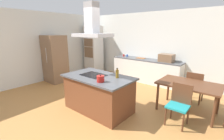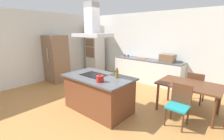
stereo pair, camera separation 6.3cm
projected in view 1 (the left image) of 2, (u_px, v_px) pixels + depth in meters
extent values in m
plane|color=#AD753D|center=(130.00, 92.00, 5.23)|extent=(16.00, 16.00, 0.00)
cube|color=silver|center=(156.00, 47.00, 6.21)|extent=(7.20, 0.10, 2.70)
cube|color=silver|center=(56.00, 46.00, 6.66)|extent=(0.10, 8.80, 2.70)
cube|color=brown|center=(99.00, 94.00, 4.01)|extent=(1.64, 0.91, 0.86)
cube|color=#4C4F54|center=(98.00, 77.00, 3.90)|extent=(1.74, 1.01, 0.04)
cube|color=black|center=(93.00, 75.00, 3.99)|extent=(0.60, 0.44, 0.01)
cylinder|color=#B21E19|center=(100.00, 79.00, 3.46)|extent=(0.17, 0.17, 0.14)
sphere|color=black|center=(100.00, 75.00, 3.44)|extent=(0.03, 0.03, 0.03)
cone|color=#B21E19|center=(104.00, 79.00, 3.39)|extent=(0.06, 0.03, 0.04)
cylinder|color=olive|center=(117.00, 74.00, 3.74)|extent=(0.08, 0.08, 0.19)
cylinder|color=olive|center=(117.00, 69.00, 3.71)|extent=(0.03, 0.03, 0.04)
cylinder|color=black|center=(117.00, 68.00, 3.71)|extent=(0.04, 0.04, 0.01)
cube|color=silver|center=(146.00, 71.00, 6.28)|extent=(2.74, 0.62, 0.86)
cube|color=#4C4F54|center=(146.00, 60.00, 6.17)|extent=(2.74, 0.62, 0.04)
cube|color=brown|center=(167.00, 58.00, 5.64)|extent=(0.50, 0.38, 0.28)
cylinder|color=red|center=(124.00, 55.00, 6.84)|extent=(0.08, 0.08, 0.09)
cylinder|color=#2D56B2|center=(127.00, 56.00, 6.78)|extent=(0.08, 0.08, 0.09)
cube|color=#995B33|center=(141.00, 58.00, 6.37)|extent=(0.34, 0.24, 0.02)
cube|color=silver|center=(94.00, 49.00, 7.61)|extent=(0.70, 0.64, 2.20)
cube|color=brown|center=(88.00, 43.00, 7.28)|extent=(0.56, 0.02, 0.36)
cube|color=brown|center=(89.00, 52.00, 7.39)|extent=(0.56, 0.02, 0.48)
cube|color=brown|center=(55.00, 59.00, 6.19)|extent=(0.80, 0.70, 1.82)
cylinder|color=beige|center=(46.00, 55.00, 5.84)|extent=(0.02, 0.02, 0.55)
cube|color=#59331E|center=(189.00, 84.00, 3.84)|extent=(1.40, 0.90, 0.04)
cylinder|color=#59331E|center=(157.00, 97.00, 4.04)|extent=(0.06, 0.06, 0.71)
cylinder|color=#59331E|center=(214.00, 112.00, 3.27)|extent=(0.06, 0.06, 0.71)
cylinder|color=#59331E|center=(168.00, 89.00, 4.59)|extent=(0.06, 0.06, 0.71)
cylinder|color=#59331E|center=(219.00, 100.00, 3.82)|extent=(0.06, 0.06, 0.71)
cube|color=teal|center=(195.00, 87.00, 4.47)|extent=(0.42, 0.42, 0.04)
cube|color=#59331E|center=(194.00, 81.00, 4.27)|extent=(0.42, 0.04, 0.44)
cylinder|color=#59331E|center=(189.00, 91.00, 4.77)|extent=(0.04, 0.04, 0.41)
cylinder|color=#59331E|center=(202.00, 94.00, 4.55)|extent=(0.04, 0.04, 0.41)
cylinder|color=#59331E|center=(186.00, 95.00, 4.50)|extent=(0.04, 0.04, 0.41)
cylinder|color=#59331E|center=(200.00, 98.00, 4.28)|extent=(0.04, 0.04, 0.41)
cube|color=teal|center=(178.00, 106.00, 3.35)|extent=(0.42, 0.42, 0.04)
cube|color=#59331E|center=(182.00, 93.00, 3.44)|extent=(0.42, 0.04, 0.44)
cylinder|color=#59331E|center=(183.00, 123.00, 3.16)|extent=(0.04, 0.04, 0.41)
cylinder|color=#59331E|center=(165.00, 117.00, 3.38)|extent=(0.04, 0.04, 0.41)
cylinder|color=#59331E|center=(188.00, 115.00, 3.43)|extent=(0.04, 0.04, 0.41)
cylinder|color=#59331E|center=(171.00, 110.00, 3.65)|extent=(0.04, 0.04, 0.41)
cube|color=#ADADB2|center=(92.00, 35.00, 3.75)|extent=(0.90, 0.55, 0.08)
cube|color=#ADADB2|center=(92.00, 18.00, 3.66)|extent=(0.28, 0.24, 0.70)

